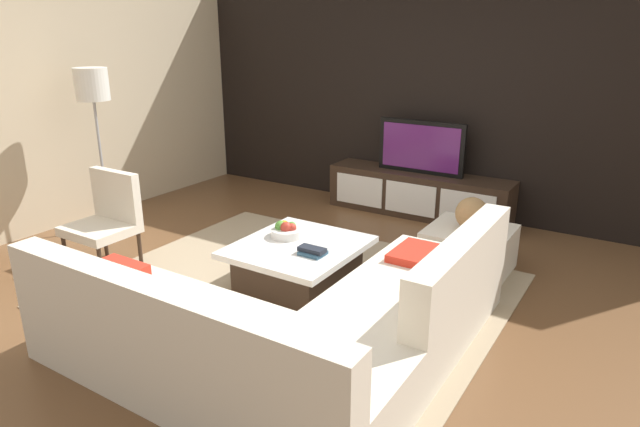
{
  "coord_description": "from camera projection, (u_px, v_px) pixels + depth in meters",
  "views": [
    {
      "loc": [
        2.29,
        -3.35,
        2.06
      ],
      "look_at": [
        -0.14,
        0.5,
        0.53
      ],
      "focal_mm": 30.92,
      "sensor_mm": 36.0,
      "label": 1
    }
  ],
  "objects": [
    {
      "name": "ottoman",
      "position": [
        468.0,
        250.0,
        4.86
      ],
      "size": [
        0.7,
        0.7,
        0.4
      ],
      "primitive_type": "cube",
      "color": "beige",
      "rests_on": "ground"
    },
    {
      "name": "decorative_ball",
      "position": [
        472.0,
        213.0,
        4.75
      ],
      "size": [
        0.28,
        0.28,
        0.28
      ],
      "primitive_type": "sphere",
      "color": "#997247",
      "rests_on": "ottoman"
    },
    {
      "name": "side_wall_left",
      "position": [
        61.0,
        94.0,
        5.83
      ],
      "size": [
        0.12,
        5.2,
        2.8
      ],
      "primitive_type": "cube",
      "color": "beige",
      "rests_on": "ground"
    },
    {
      "name": "accent_chair_near",
      "position": [
        107.0,
        215.0,
        4.88
      ],
      "size": [
        0.57,
        0.49,
        0.87
      ],
      "rotation": [
        0.0,
        0.0,
        0.08
      ],
      "color": "#332319",
      "rests_on": "ground"
    },
    {
      "name": "area_rug",
      "position": [
        292.0,
        290.0,
        4.55
      ],
      "size": [
        3.28,
        2.76,
        0.01
      ],
      "primitive_type": "cube",
      "color": "tan",
      "rests_on": "ground"
    },
    {
      "name": "ground_plane",
      "position": [
        302.0,
        294.0,
        4.5
      ],
      "size": [
        14.0,
        14.0,
        0.0
      ],
      "primitive_type": "plane",
      "color": "brown"
    },
    {
      "name": "media_console",
      "position": [
        418.0,
        194.0,
        6.34
      ],
      "size": [
        2.11,
        0.48,
        0.5
      ],
      "color": "#332319",
      "rests_on": "ground"
    },
    {
      "name": "fruit_bowl",
      "position": [
        287.0,
        230.0,
        4.66
      ],
      "size": [
        0.28,
        0.28,
        0.14
      ],
      "color": "silver",
      "rests_on": "coffee_table"
    },
    {
      "name": "feature_wall_back",
      "position": [
        435.0,
        90.0,
        6.22
      ],
      "size": [
        6.4,
        0.12,
        2.8
      ],
      "primitive_type": "cube",
      "color": "black",
      "rests_on": "ground"
    },
    {
      "name": "sectional_couch",
      "position": [
        295.0,
        327.0,
        3.46
      ],
      "size": [
        2.42,
        2.43,
        0.8
      ],
      "color": "beige",
      "rests_on": "ground"
    },
    {
      "name": "book_stack",
      "position": [
        312.0,
        251.0,
        4.29
      ],
      "size": [
        0.22,
        0.16,
        0.06
      ],
      "color": "#2D516B",
      "rests_on": "coffee_table"
    },
    {
      "name": "floor_lamp",
      "position": [
        93.0,
        94.0,
        5.5
      ],
      "size": [
        0.33,
        0.33,
        1.69
      ],
      "color": "#A5A5AA",
      "rests_on": "ground"
    },
    {
      "name": "television",
      "position": [
        421.0,
        147.0,
        6.17
      ],
      "size": [
        1.01,
        0.06,
        0.59
      ],
      "color": "black",
      "rests_on": "media_console"
    },
    {
      "name": "coffee_table",
      "position": [
        299.0,
        264.0,
        4.57
      ],
      "size": [
        0.95,
        1.04,
        0.38
      ],
      "color": "#332319",
      "rests_on": "ground"
    }
  ]
}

